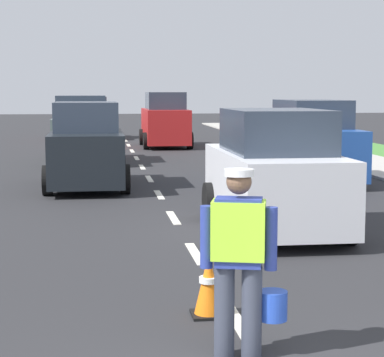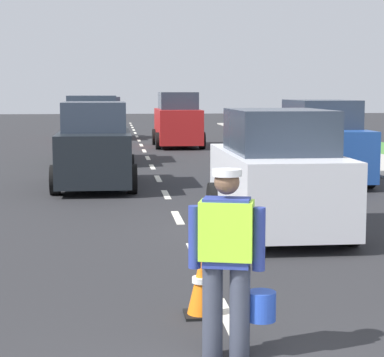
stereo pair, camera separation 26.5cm
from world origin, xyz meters
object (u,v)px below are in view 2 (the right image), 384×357
Objects in this scene: traffic_cone_near at (202,285)px; car_outgoing_ahead at (277,176)px; car_oncoming_second at (93,131)px; car_outgoing_far at (178,121)px; car_oncoming_third at (105,119)px; car_parked_far at (319,144)px; car_oncoming_lead at (95,148)px; road_worker at (229,254)px.

car_outgoing_ahead reaches higher than traffic_cone_near.
car_oncoming_second is (-3.36, 12.35, 0.07)m from car_outgoing_ahead.
car_outgoing_far is 6.50m from car_oncoming_third.
car_parked_far is 18.64m from car_oncoming_third.
car_outgoing_ahead is at bearing -62.57° from car_oncoming_lead.
car_outgoing_far is at bearing 61.50° from car_oncoming_second.
traffic_cone_near is 0.16× the size of car_parked_far.
car_oncoming_third is (-1.34, 28.59, 0.60)m from traffic_cone_near.
car_outgoing_far is at bearing 85.66° from traffic_cone_near.
car_oncoming_lead is 1.06× the size of car_oncoming_third.
car_outgoing_ahead is (1.68, 5.60, 0.01)m from road_worker.
car_oncoming_second is 1.04× the size of car_outgoing_far.
traffic_cone_near is at bearing 94.62° from road_worker.
road_worker is at bearing -85.38° from traffic_cone_near.
car_oncoming_lead is at bearing 97.40° from traffic_cone_near.
car_oncoming_lead is at bearing 117.43° from car_outgoing_ahead.
car_oncoming_third is (-5.67, 17.76, -0.04)m from car_parked_far.
car_oncoming_third is at bearing 92.69° from traffic_cone_near.
car_oncoming_second reaches higher than road_worker.
car_parked_far is 12.31m from car_outgoing_far.
car_oncoming_third is (0.01, 18.15, -0.02)m from car_oncoming_lead.
car_parked_far is at bearing -77.85° from car_outgoing_far.
road_worker is at bearing -109.37° from car_parked_far.
car_parked_far reaches higher than traffic_cone_near.
car_outgoing_ahead is 18.47m from car_outgoing_far.
traffic_cone_near is 0.16× the size of car_oncoming_second.
car_oncoming_lead is (-3.14, 6.04, 0.01)m from car_outgoing_ahead.
traffic_cone_near is 0.17× the size of car_outgoing_ahead.
car_oncoming_second is 1.11× the size of car_oncoming_third.
road_worker is 29.83m from car_oncoming_third.
road_worker is 18.03m from car_oncoming_second.
road_worker is at bearing -82.89° from car_oncoming_lead.
car_outgoing_ahead is 24.39m from car_oncoming_third.
car_oncoming_second is at bearing 105.24° from car_outgoing_ahead.
car_outgoing_far is 12.80m from car_oncoming_lead.
road_worker is at bearing -106.73° from car_outgoing_ahead.
car_parked_far is at bearing -45.02° from car_oncoming_second.
car_oncoming_lead reaches higher than car_oncoming_third.
car_outgoing_ahead is 12.80m from car_oncoming_second.
car_oncoming_second is 1.05× the size of car_oncoming_lead.
car_outgoing_far reaches higher than car_oncoming_third.
traffic_cone_near is 11.68m from car_parked_far.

